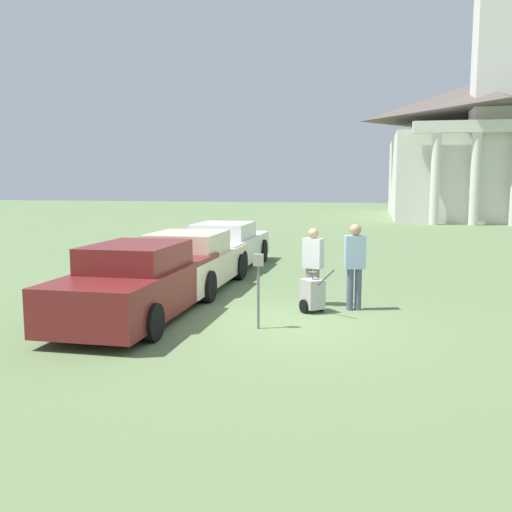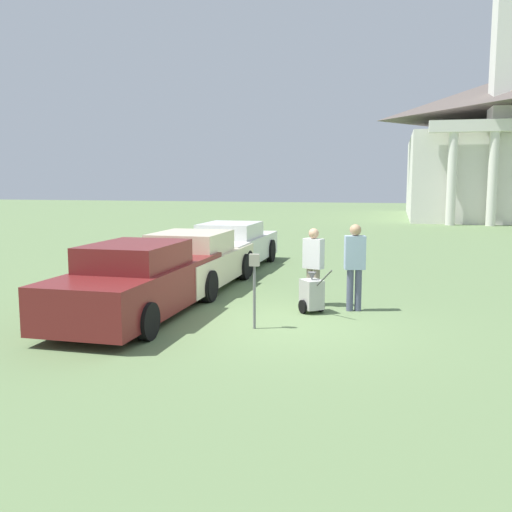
% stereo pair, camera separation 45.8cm
% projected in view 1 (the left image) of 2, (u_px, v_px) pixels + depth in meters
% --- Properties ---
extents(ground_plane, '(120.00, 120.00, 0.00)m').
position_uv_depth(ground_plane, '(281.00, 324.00, 10.81)').
color(ground_plane, '#607A4C').
extents(parked_car_maroon, '(1.97, 5.10, 1.49)m').
position_uv_depth(parked_car_maroon, '(140.00, 283.00, 11.23)').
color(parked_car_maroon, maroon).
rests_on(parked_car_maroon, ground_plane).
extents(parked_car_cream, '(2.06, 4.78, 1.43)m').
position_uv_depth(parked_car_cream, '(190.00, 262.00, 14.26)').
color(parked_car_cream, beige).
rests_on(parked_car_cream, ground_plane).
extents(parked_car_white, '(2.00, 4.96, 1.41)m').
position_uv_depth(parked_car_white, '(225.00, 246.00, 17.68)').
color(parked_car_white, silver).
rests_on(parked_car_white, ground_plane).
extents(parking_meter, '(0.18, 0.09, 1.38)m').
position_uv_depth(parking_meter, '(258.00, 277.00, 10.35)').
color(parking_meter, slate).
rests_on(parking_meter, ground_plane).
extents(person_worker, '(0.47, 0.35, 1.69)m').
position_uv_depth(person_worker, '(313.00, 262.00, 12.32)').
color(person_worker, gray).
rests_on(person_worker, ground_plane).
extents(person_supervisor, '(0.46, 0.31, 1.81)m').
position_uv_depth(person_supervisor, '(355.00, 261.00, 11.84)').
color(person_supervisor, '#515670').
rests_on(person_supervisor, ground_plane).
extents(equipment_cart, '(0.76, 0.90, 1.00)m').
position_uv_depth(equipment_cart, '(313.00, 294.00, 11.73)').
color(equipment_cart, '#B2B2AD').
rests_on(equipment_cart, ground_plane).
extents(church, '(11.73, 16.83, 24.38)m').
position_uv_depth(church, '(474.00, 143.00, 41.39)').
color(church, silver).
rests_on(church, ground_plane).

